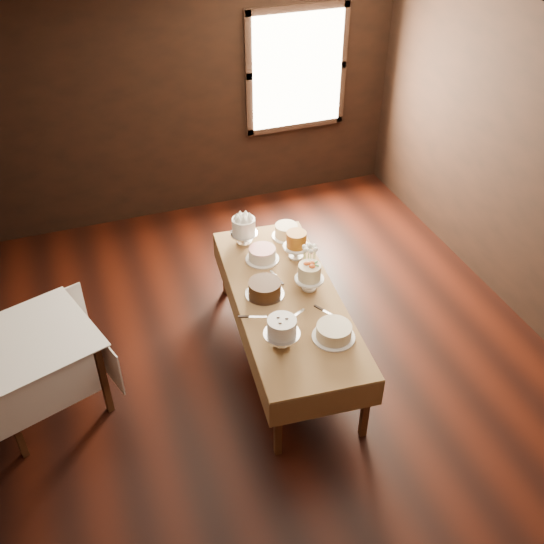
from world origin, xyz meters
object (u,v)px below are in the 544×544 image
at_px(cake_chocolate, 265,289).
at_px(cake_server_c, 274,275).
at_px(cake_flowers, 309,278).
at_px(cake_server_e, 258,317).
at_px(cake_server_d, 307,276).
at_px(display_table, 287,301).
at_px(cake_swirl, 282,333).
at_px(cake_speckled, 286,231).
at_px(cake_cream, 334,332).
at_px(cake_server_a, 298,313).
at_px(cake_server_b, 330,314).
at_px(cake_lattice, 262,255).
at_px(cake_caramel, 296,246).
at_px(flower_vase, 309,271).
at_px(cake_meringue, 244,232).
at_px(side_table, 33,346).

bearing_deg(cake_chocolate, cake_server_c, 53.06).
distance_m(cake_chocolate, cake_flowers, 0.40).
bearing_deg(cake_server_e, cake_server_d, 52.02).
xyz_separation_m(display_table, cake_swirl, (-0.25, -0.54, 0.17)).
bearing_deg(cake_speckled, display_table, -110.50).
bearing_deg(cake_cream, display_table, 105.28).
bearing_deg(cake_server_a, display_table, 67.17).
height_order(cake_swirl, cake_server_a, cake_swirl).
distance_m(cake_speckled, cake_chocolate, 0.92).
relative_size(cake_chocolate, cake_flowers, 1.23).
relative_size(cake_speckled, cake_flowers, 1.11).
xyz_separation_m(cake_server_b, cake_server_e, (-0.58, 0.17, 0.00)).
height_order(cake_cream, cake_server_b, cake_cream).
relative_size(cake_server_b, cake_server_c, 1.00).
bearing_deg(cake_flowers, cake_swirl, -129.21).
distance_m(cake_speckled, cake_server_c, 0.64).
bearing_deg(cake_lattice, cake_caramel, -12.39).
relative_size(cake_speckled, cake_server_b, 1.29).
height_order(cake_server_a, cake_server_e, same).
relative_size(cake_server_e, flower_vase, 1.79).
xyz_separation_m(display_table, cake_server_a, (0.01, -0.24, 0.05)).
height_order(cake_cream, cake_server_c, cake_cream).
xyz_separation_m(cake_meringue, cake_speckled, (0.42, -0.04, -0.07)).
height_order(cake_meringue, cake_swirl, cake_meringue).
distance_m(cake_meringue, cake_server_c, 0.61).
height_order(cake_speckled, cake_flowers, cake_flowers).
height_order(cake_chocolate, cake_server_d, cake_chocolate).
bearing_deg(cake_server_a, cake_server_c, 65.45).
height_order(display_table, cake_flowers, cake_flowers).
xyz_separation_m(side_table, cake_server_c, (2.09, 0.20, 0.02)).
bearing_deg(cake_cream, cake_server_d, 82.90).
bearing_deg(cake_speckled, cake_lattice, -140.53).
height_order(cake_server_b, flower_vase, flower_vase).
height_order(side_table, flower_vase, flower_vase).
height_order(cake_server_a, cake_server_d, same).
bearing_deg(cake_lattice, cake_chocolate, -106.69).
height_order(cake_lattice, cake_server_a, cake_lattice).
bearing_deg(side_table, cake_server_b, -11.03).
relative_size(cake_speckled, cake_server_e, 1.29).
xyz_separation_m(cake_lattice, cake_server_c, (0.03, -0.26, -0.05)).
distance_m(cake_caramel, cake_server_c, 0.36).
height_order(cake_server_a, cake_server_c, same).
relative_size(cake_caramel, cake_cream, 0.82).
distance_m(cake_flowers, cake_server_d, 0.20).
relative_size(cake_meringue, cake_swirl, 0.95).
bearing_deg(cake_swirl, cake_server_d, 55.19).
xyz_separation_m(display_table, cake_meringue, (-0.10, 0.90, 0.18)).
distance_m(cake_flowers, cake_server_b, 0.40).
xyz_separation_m(cake_server_a, flower_vase, (0.27, 0.43, 0.06)).
height_order(side_table, cake_server_a, side_table).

